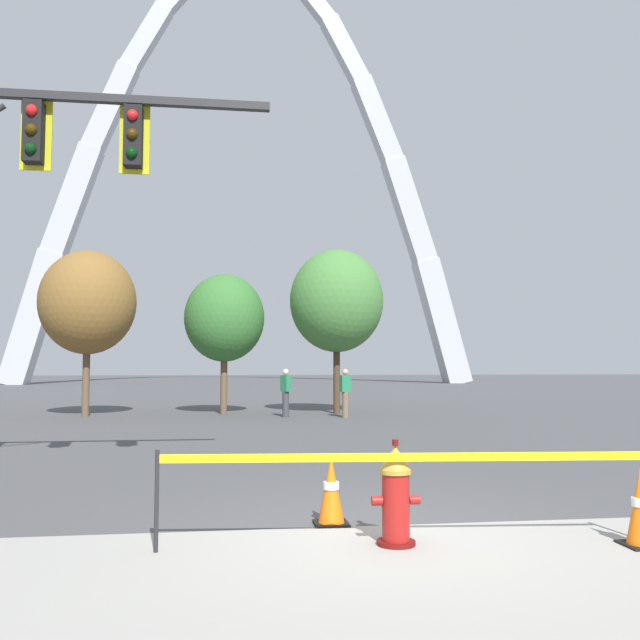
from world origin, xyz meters
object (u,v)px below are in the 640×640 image
at_px(fire_hydrant, 395,495).
at_px(pedestrian_standing_center, 286,392).
at_px(traffic_cone_mid_sidewalk, 331,491).
at_px(monument_arch, 247,189).
at_px(pedestrian_walking_left, 345,393).

distance_m(fire_hydrant, pedestrian_standing_center, 16.14).
xyz_separation_m(fire_hydrant, pedestrian_standing_center, (0.33, 16.13, 0.35)).
height_order(traffic_cone_mid_sidewalk, monument_arch, monument_arch).
distance_m(monument_arch, pedestrian_standing_center, 46.08).
bearing_deg(monument_arch, fire_hydrant, -90.04).
bearing_deg(pedestrian_walking_left, monument_arch, 92.93).
xyz_separation_m(fire_hydrant, traffic_cone_mid_sidewalk, (-0.48, 0.90, -0.11)).
distance_m(traffic_cone_mid_sidewalk, pedestrian_standing_center, 15.27).
bearing_deg(monument_arch, pedestrian_walking_left, -87.07).
distance_m(monument_arch, pedestrian_walking_left, 46.63).
relative_size(fire_hydrant, pedestrian_walking_left, 0.62).
distance_m(traffic_cone_mid_sidewalk, monument_arch, 60.53).
distance_m(fire_hydrant, pedestrian_walking_left, 15.75).
bearing_deg(monument_arch, traffic_cone_mid_sidewalk, -90.52).
height_order(traffic_cone_mid_sidewalk, pedestrian_walking_left, pedestrian_walking_left).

